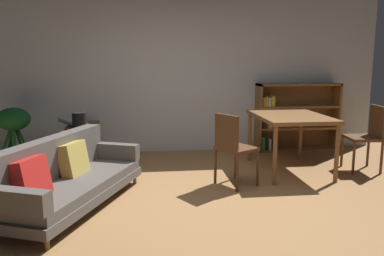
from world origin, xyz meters
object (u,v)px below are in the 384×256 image
(dining_table, at_px, (290,120))
(bookshelf, at_px, (292,118))
(fabric_couch, at_px, (65,177))
(open_laptop, at_px, (75,124))
(desk_speaker, at_px, (79,121))
(potted_floor_plant, at_px, (14,128))
(media_console, at_px, (82,146))
(dining_chair_far, at_px, (368,134))
(dining_chair_near, at_px, (233,145))

(dining_table, xyz_separation_m, bookshelf, (0.53, 1.29, -0.16))
(fabric_couch, distance_m, open_laptop, 1.93)
(fabric_couch, xyz_separation_m, desk_speaker, (-0.06, 1.48, 0.36))
(open_laptop, relative_size, desk_speaker, 1.99)
(desk_speaker, bearing_deg, potted_floor_plant, 157.80)
(media_console, relative_size, potted_floor_plant, 1.34)
(media_console, xyz_separation_m, dining_table, (2.98, -0.73, 0.45))
(fabric_couch, height_order, dining_table, dining_table)
(fabric_couch, relative_size, open_laptop, 4.20)
(fabric_couch, relative_size, media_console, 1.83)
(desk_speaker, xyz_separation_m, dining_chair_far, (4.05, -0.54, -0.17))
(dining_chair_near, height_order, bookshelf, bookshelf)
(dining_chair_near, relative_size, dining_chair_far, 0.98)
(potted_floor_plant, distance_m, dining_chair_far, 5.17)
(dining_chair_far, bearing_deg, fabric_couch, -166.72)
(media_console, xyz_separation_m, dining_chair_far, (4.09, -0.83, 0.25))
(fabric_couch, xyz_separation_m, dining_chair_near, (1.93, 0.48, 0.19))
(bookshelf, bearing_deg, fabric_couch, -145.58)
(dining_chair_near, bearing_deg, desk_speaker, 153.38)
(media_console, bearing_deg, fabric_couch, -86.82)
(media_console, distance_m, dining_table, 3.10)
(desk_speaker, bearing_deg, media_console, 96.76)
(potted_floor_plant, distance_m, dining_table, 4.06)
(dining_chair_near, bearing_deg, potted_floor_plant, 154.85)
(media_console, height_order, desk_speaker, desk_speaker)
(potted_floor_plant, bearing_deg, bookshelf, 5.51)
(fabric_couch, xyz_separation_m, open_laptop, (-0.20, 1.90, 0.27))
(open_laptop, distance_m, dining_table, 3.20)
(desk_speaker, bearing_deg, fabric_couch, -87.54)
(dining_chair_far, height_order, bookshelf, bookshelf)
(desk_speaker, distance_m, dining_chair_far, 4.09)
(dining_table, relative_size, dining_chair_far, 1.38)
(media_console, relative_size, dining_chair_far, 1.24)
(bookshelf, bearing_deg, desk_speaker, -166.16)
(dining_table, distance_m, dining_chair_near, 1.12)
(open_laptop, relative_size, bookshelf, 0.35)
(fabric_couch, xyz_separation_m, media_console, (-0.10, 1.78, -0.06))
(media_console, xyz_separation_m, dining_chair_near, (2.03, -1.30, 0.24))
(desk_speaker, distance_m, potted_floor_plant, 1.12)
(dining_chair_far, relative_size, bookshelf, 0.65)
(desk_speaker, bearing_deg, dining_table, -8.35)
(dining_chair_near, bearing_deg, fabric_couch, -166.08)
(desk_speaker, distance_m, bookshelf, 3.57)
(dining_table, height_order, dining_chair_far, dining_chair_far)
(dining_chair_far, bearing_deg, bookshelf, 112.92)
(open_laptop, bearing_deg, dining_chair_far, -12.93)
(potted_floor_plant, xyz_separation_m, dining_table, (3.97, -0.85, 0.17))
(fabric_couch, height_order, potted_floor_plant, potted_floor_plant)
(dining_chair_far, bearing_deg, open_laptop, 167.07)
(potted_floor_plant, relative_size, dining_chair_near, 0.94)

